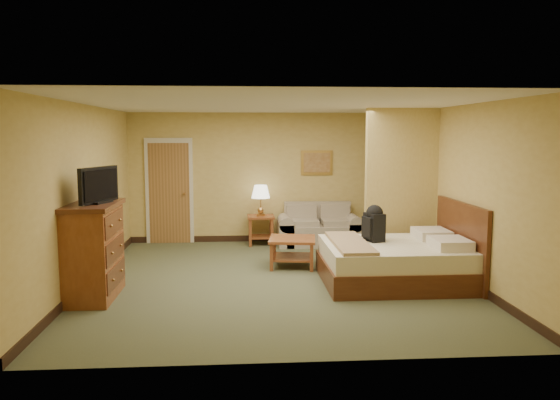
{
  "coord_description": "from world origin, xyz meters",
  "views": [
    {
      "loc": [
        -0.51,
        -7.98,
        2.17
      ],
      "look_at": [
        0.1,
        0.6,
        1.13
      ],
      "focal_mm": 35.0,
      "sensor_mm": 36.0,
      "label": 1
    }
  ],
  "objects": [
    {
      "name": "tv",
      "position": [
        -2.38,
        -0.73,
        1.5
      ],
      "size": [
        0.33,
        0.75,
        0.48
      ],
      "rotation": [
        0.0,
        0.0,
        -0.37
      ],
      "color": "black",
      "rests_on": "dresser"
    },
    {
      "name": "ceiling",
      "position": [
        0.0,
        0.0,
        2.6
      ],
      "size": [
        6.0,
        6.0,
        0.0
      ],
      "primitive_type": "plane",
      "rotation": [
        3.14,
        0.0,
        0.0
      ],
      "color": "white",
      "rests_on": "back_wall"
    },
    {
      "name": "door",
      "position": [
        -1.95,
        2.96,
        1.03
      ],
      "size": [
        0.94,
        0.16,
        2.1
      ],
      "color": "beige",
      "rests_on": "floor"
    },
    {
      "name": "back_wall",
      "position": [
        0.0,
        3.0,
        1.3
      ],
      "size": [
        5.5,
        0.02,
        2.6
      ],
      "primitive_type": "cube",
      "color": "tan",
      "rests_on": "floor"
    },
    {
      "name": "dresser",
      "position": [
        -2.48,
        -0.73,
        0.64
      ],
      "size": [
        0.63,
        1.19,
        1.27
      ],
      "color": "brown",
      "rests_on": "floor"
    },
    {
      "name": "baseboard",
      "position": [
        0.0,
        2.99,
        0.06
      ],
      "size": [
        5.5,
        0.02,
        0.12
      ],
      "primitive_type": "cube",
      "color": "black",
      "rests_on": "floor"
    },
    {
      "name": "coffee_table",
      "position": [
        0.31,
        0.8,
        0.34
      ],
      "size": [
        0.84,
        0.84,
        0.48
      ],
      "rotation": [
        0.0,
        0.0,
        -0.13
      ],
      "color": "brown",
      "rests_on": "floor"
    },
    {
      "name": "loveseat",
      "position": [
        1.01,
        2.57,
        0.27
      ],
      "size": [
        1.63,
        0.76,
        0.82
      ],
      "color": "gray",
      "rests_on": "floor"
    },
    {
      "name": "right_wall",
      "position": [
        2.75,
        0.0,
        1.3
      ],
      "size": [
        0.02,
        6.0,
        2.6
      ],
      "primitive_type": "cube",
      "color": "tan",
      "rests_on": "floor"
    },
    {
      "name": "table_lamp",
      "position": [
        -0.14,
        2.65,
        1.04
      ],
      "size": [
        0.36,
        0.36,
        0.6
      ],
      "color": "#AD7C3F",
      "rests_on": "side_table"
    },
    {
      "name": "left_wall",
      "position": [
        -2.75,
        0.0,
        1.3
      ],
      "size": [
        0.02,
        6.0,
        2.6
      ],
      "primitive_type": "cube",
      "color": "tan",
      "rests_on": "floor"
    },
    {
      "name": "bed",
      "position": [
        1.81,
        -0.28,
        0.32
      ],
      "size": [
        2.15,
        1.83,
        1.18
      ],
      "color": "#482110",
      "rests_on": "floor"
    },
    {
      "name": "wall_picture",
      "position": [
        1.01,
        2.97,
        1.6
      ],
      "size": [
        0.64,
        0.04,
        0.5
      ],
      "color": "#B78E3F",
      "rests_on": "back_wall"
    },
    {
      "name": "backpack",
      "position": [
        1.47,
        -0.05,
        0.87
      ],
      "size": [
        0.29,
        0.36,
        0.55
      ],
      "rotation": [
        0.0,
        0.0,
        0.29
      ],
      "color": "black",
      "rests_on": "bed"
    },
    {
      "name": "side_table",
      "position": [
        -0.14,
        2.65,
        0.38
      ],
      "size": [
        0.53,
        0.53,
        0.58
      ],
      "color": "brown",
      "rests_on": "floor"
    },
    {
      "name": "partition",
      "position": [
        2.15,
        0.93,
        1.3
      ],
      "size": [
        1.2,
        0.15,
        2.6
      ],
      "primitive_type": "cube",
      "color": "tan",
      "rests_on": "floor"
    },
    {
      "name": "floor",
      "position": [
        0.0,
        0.0,
        0.0
      ],
      "size": [
        6.0,
        6.0,
        0.0
      ],
      "primitive_type": "plane",
      "color": "#4B5034",
      "rests_on": "ground"
    }
  ]
}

